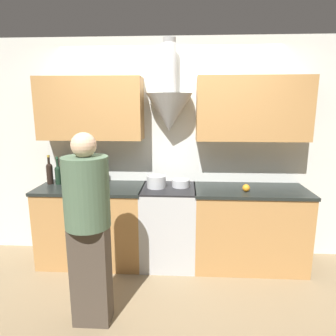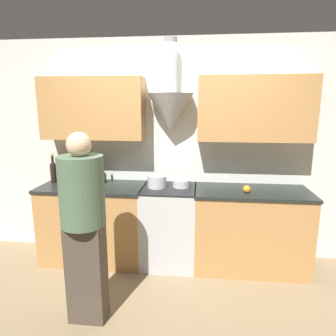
% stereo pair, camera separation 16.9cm
% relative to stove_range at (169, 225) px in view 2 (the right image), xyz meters
% --- Properties ---
extents(ground_plane, '(12.00, 12.00, 0.00)m').
position_rel_stove_range_xyz_m(ground_plane, '(0.00, -0.35, -0.46)').
color(ground_plane, '#847051').
extents(wall_back, '(8.40, 0.52, 2.60)m').
position_rel_stove_range_xyz_m(wall_back, '(0.01, 0.27, 1.01)').
color(wall_back, silver).
rests_on(wall_back, ground_plane).
extents(counter_left, '(1.21, 0.62, 0.92)m').
position_rel_stove_range_xyz_m(counter_left, '(-0.90, -0.00, -0.00)').
color(counter_left, '#B27F47').
rests_on(counter_left, ground_plane).
extents(counter_right, '(1.26, 0.62, 0.92)m').
position_rel_stove_range_xyz_m(counter_right, '(0.93, -0.00, -0.00)').
color(counter_right, '#B27F47').
rests_on(counter_right, ground_plane).
extents(stove_range, '(0.61, 0.60, 0.92)m').
position_rel_stove_range_xyz_m(stove_range, '(0.00, 0.00, 0.00)').
color(stove_range, '#B7BABC').
rests_on(stove_range, ground_plane).
extents(wine_bottle_0, '(0.07, 0.07, 0.35)m').
position_rel_stove_range_xyz_m(wine_bottle_0, '(-1.41, 0.09, 0.60)').
color(wine_bottle_0, black).
rests_on(wine_bottle_0, counter_left).
extents(wine_bottle_1, '(0.07, 0.07, 0.33)m').
position_rel_stove_range_xyz_m(wine_bottle_1, '(-1.31, 0.09, 0.58)').
color(wine_bottle_1, black).
rests_on(wine_bottle_1, counter_left).
extents(wine_bottle_2, '(0.07, 0.07, 0.32)m').
position_rel_stove_range_xyz_m(wine_bottle_2, '(-1.21, 0.07, 0.58)').
color(wine_bottle_2, black).
rests_on(wine_bottle_2, counter_left).
extents(wine_bottle_3, '(0.08, 0.08, 0.32)m').
position_rel_stove_range_xyz_m(wine_bottle_3, '(-1.11, 0.07, 0.58)').
color(wine_bottle_3, black).
rests_on(wine_bottle_3, counter_left).
extents(wine_bottle_4, '(0.08, 0.08, 0.33)m').
position_rel_stove_range_xyz_m(wine_bottle_4, '(-1.01, 0.08, 0.59)').
color(wine_bottle_4, black).
rests_on(wine_bottle_4, counter_left).
extents(wine_bottle_5, '(0.07, 0.07, 0.35)m').
position_rel_stove_range_xyz_m(wine_bottle_5, '(-0.90, 0.08, 0.60)').
color(wine_bottle_5, black).
rests_on(wine_bottle_5, counter_left).
extents(wine_bottle_6, '(0.07, 0.07, 0.32)m').
position_rel_stove_range_xyz_m(wine_bottle_6, '(-0.81, 0.09, 0.58)').
color(wine_bottle_6, black).
rests_on(wine_bottle_6, counter_left).
extents(stock_pot, '(0.21, 0.21, 0.14)m').
position_rel_stove_range_xyz_m(stock_pot, '(-0.14, 0.00, 0.52)').
color(stock_pot, '#B7BABC').
rests_on(stock_pot, stove_range).
extents(mixing_bowl, '(0.20, 0.20, 0.08)m').
position_rel_stove_range_xyz_m(mixing_bowl, '(0.14, 0.05, 0.50)').
color(mixing_bowl, '#B7BABC').
rests_on(mixing_bowl, stove_range).
extents(orange_fruit, '(0.08, 0.08, 0.08)m').
position_rel_stove_range_xyz_m(orange_fruit, '(0.85, -0.11, 0.50)').
color(orange_fruit, orange).
rests_on(orange_fruit, counter_right).
extents(person_foreground_left, '(0.36, 0.36, 1.64)m').
position_rel_stove_range_xyz_m(person_foreground_left, '(-0.60, -1.03, 0.43)').
color(person_foreground_left, '#473D33').
rests_on(person_foreground_left, ground_plane).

